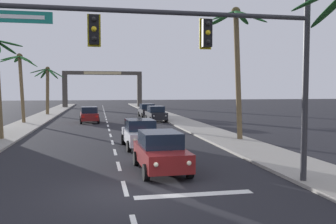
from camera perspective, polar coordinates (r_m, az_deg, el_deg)
name	(u,v)px	position (r m, az deg, el deg)	size (l,w,h in m)	color
ground_plane	(126,193)	(12.36, -6.70, -12.71)	(220.00, 220.00, 0.00)	#232328
sidewalk_right	(194,126)	(33.17, 4.20, -2.31)	(3.20, 110.00, 0.14)	#9E998E
sidewalk_left	(15,130)	(32.75, -23.19, -2.66)	(3.20, 110.00, 0.14)	#9E998E
lane_markings	(114,129)	(32.11, -8.68, -2.65)	(4.28, 87.59, 0.01)	silver
traffic_signal_mast	(208,48)	(12.38, 6.39, 10.05)	(11.29, 0.41, 6.92)	#2D2D33
sedan_lead_at_stop_bar	(161,151)	(15.27, -1.20, -6.26)	(2.05, 4.49, 1.68)	maroon
sedan_third_in_queue	(140,133)	(21.54, -4.45, -3.39)	(2.08, 4.50, 1.68)	silver
sedan_oncoming_far	(89,115)	(38.50, -12.43, -0.40)	(2.15, 4.53, 1.68)	maroon
sedan_parked_nearest_kerb	(147,110)	(45.37, -3.34, 0.27)	(2.04, 4.49, 1.68)	black
sedan_parked_mid_kerb	(156,114)	(39.08, -1.93, -0.26)	(2.03, 4.48, 1.68)	black
palm_left_third	(20,72)	(39.16, -22.50, 5.85)	(3.73, 3.84, 7.12)	brown
palm_left_farthest	(47,83)	(51.23, -18.65, 4.47)	(4.66, 3.98, 6.60)	brown
palm_right_second	(237,46)	(24.62, 10.89, 10.33)	(4.25, 4.27, 8.93)	brown
town_gateway_arch	(103,84)	(71.04, -10.34, 4.41)	(15.22, 0.90, 7.06)	#423D38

